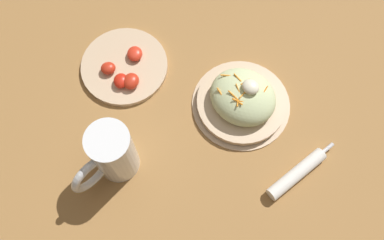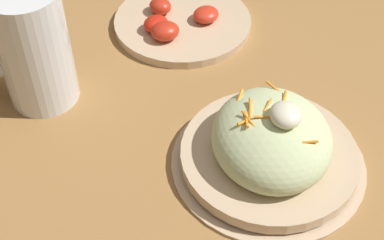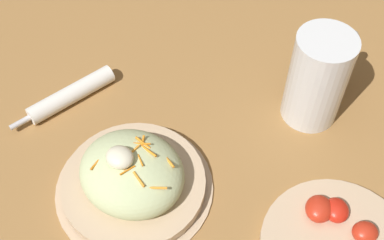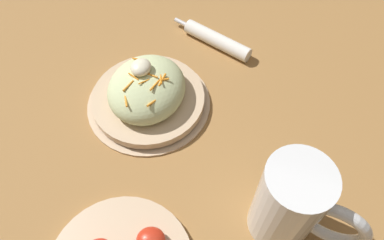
% 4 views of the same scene
% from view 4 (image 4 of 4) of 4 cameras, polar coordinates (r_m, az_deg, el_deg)
% --- Properties ---
extents(ground_plane, '(1.43, 1.43, 0.00)m').
position_cam_4_polar(ground_plane, '(0.67, -1.14, -2.22)').
color(ground_plane, '#9E703D').
extents(salad_plate, '(0.24, 0.24, 0.10)m').
position_cam_4_polar(salad_plate, '(0.69, -7.03, 4.22)').
color(salad_plate, '#D1B28E').
rests_on(salad_plate, ground_plane).
extents(beer_mug, '(0.09, 0.16, 0.17)m').
position_cam_4_polar(beer_mug, '(0.55, 15.11, -13.08)').
color(beer_mug, white).
rests_on(beer_mug, ground_plane).
extents(napkin_roll, '(0.07, 0.19, 0.03)m').
position_cam_4_polar(napkin_roll, '(0.81, 3.88, 12.46)').
color(napkin_roll, white).
rests_on(napkin_roll, ground_plane).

